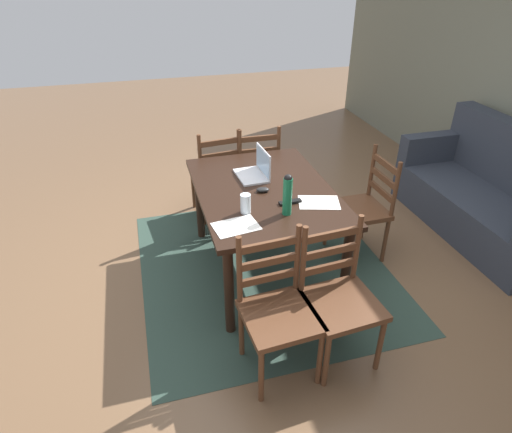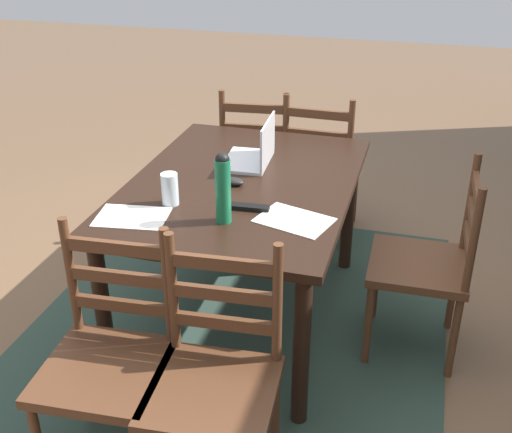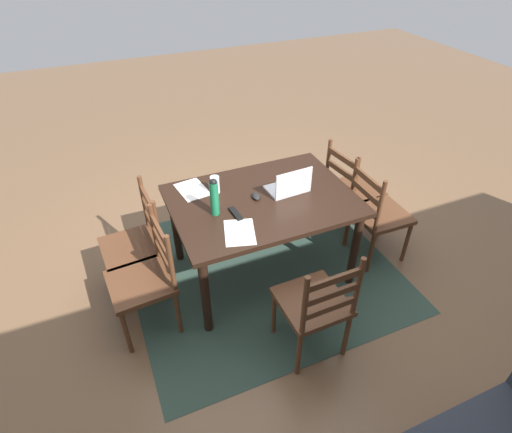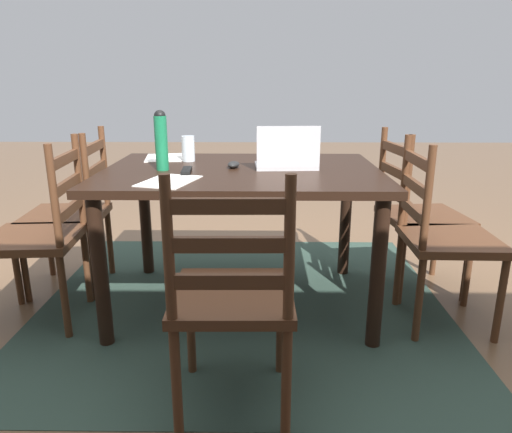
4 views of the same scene
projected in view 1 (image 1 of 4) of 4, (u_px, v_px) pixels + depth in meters
name	position (u px, v px, depth m)	size (l,w,h in m)	color
ground_plane	(263.00, 267.00, 3.78)	(14.00, 14.00, 0.00)	brown
area_rug	(263.00, 267.00, 3.78)	(2.24, 2.05, 0.01)	#2D4238
dining_table	(264.00, 199.00, 3.43)	(1.43, 1.03, 0.77)	black
chair_left_near	(216.00, 174.00, 4.32)	(0.49, 0.49, 0.95)	#56331E
chair_right_far	(339.00, 299.00, 2.75)	(0.47, 0.47, 0.95)	#56331E
chair_right_near	(278.00, 311.00, 2.66)	(0.47, 0.47, 0.95)	#56331E
chair_far_head	(363.00, 208.00, 3.74)	(0.45, 0.45, 0.95)	#56331E
chair_left_far	(255.00, 169.00, 4.41)	(0.45, 0.45, 0.95)	#56331E
couch	(491.00, 197.00, 4.13)	(1.80, 0.80, 1.00)	#2D333D
laptop	(256.00, 170.00, 3.54)	(0.33, 0.24, 0.23)	silver
water_bottle	(287.00, 194.00, 2.97)	(0.06, 0.06, 0.30)	#197247
drinking_glass	(246.00, 204.00, 3.03)	(0.07, 0.07, 0.14)	silver
computer_mouse	(263.00, 190.00, 3.33)	(0.06, 0.10, 0.03)	black
tv_remote	(290.00, 202.00, 3.18)	(0.04, 0.17, 0.02)	black
paper_stack_left	(319.00, 202.00, 3.19)	(0.21, 0.30, 0.00)	white
paper_stack_right	(236.00, 226.00, 2.91)	(0.21, 0.30, 0.00)	white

